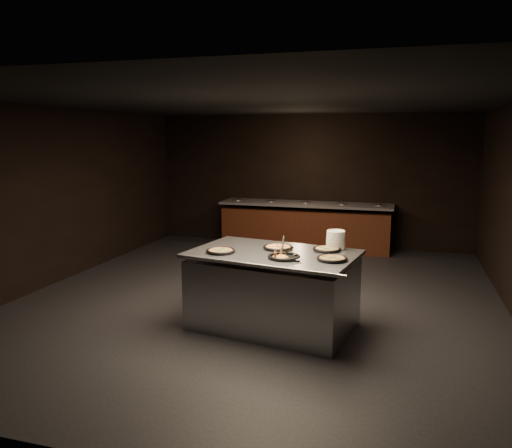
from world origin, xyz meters
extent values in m
cube|color=black|center=(0.00, 0.00, -0.01)|extent=(7.00, 8.00, 0.01)
cube|color=black|center=(0.00, 0.00, 2.90)|extent=(7.00, 8.00, 0.01)
cube|color=black|center=(0.00, 4.00, 1.45)|extent=(7.00, 0.01, 2.90)
cube|color=black|center=(0.00, -4.00, 1.45)|extent=(7.00, 0.01, 2.90)
cube|color=black|center=(-3.50, 0.00, 1.45)|extent=(0.01, 8.00, 2.90)
cube|color=#4F2612|center=(0.00, 3.58, 0.43)|extent=(3.60, 0.75, 0.85)
cube|color=slate|center=(0.00, 3.58, 0.97)|extent=(3.70, 0.83, 0.05)
cube|color=#39190D|center=(0.00, 3.58, 0.04)|extent=(3.60, 0.69, 0.08)
cylinder|color=silver|center=(-1.55, 3.58, 0.98)|extent=(0.22, 0.22, 0.08)
cylinder|color=#4C6F2C|center=(-1.55, 3.58, 1.00)|extent=(0.19, 0.19, 0.02)
cylinder|color=black|center=(-1.52, 3.56, 1.09)|extent=(0.04, 0.10, 0.19)
cylinder|color=silver|center=(-0.78, 3.58, 0.98)|extent=(0.22, 0.22, 0.08)
cylinder|color=#4C6F2C|center=(-0.78, 3.58, 1.00)|extent=(0.19, 0.19, 0.02)
cylinder|color=black|center=(-0.74, 3.56, 1.09)|extent=(0.04, 0.10, 0.19)
cylinder|color=silver|center=(0.00, 3.58, 0.98)|extent=(0.22, 0.22, 0.08)
cylinder|color=#4C6F2C|center=(0.00, 3.58, 1.00)|extent=(0.19, 0.19, 0.02)
cylinder|color=black|center=(0.03, 3.56, 1.09)|extent=(0.04, 0.10, 0.19)
cylinder|color=silver|center=(0.78, 3.58, 0.98)|extent=(0.22, 0.22, 0.08)
cylinder|color=#4C6F2C|center=(0.78, 3.58, 1.00)|extent=(0.19, 0.19, 0.02)
cylinder|color=black|center=(0.81, 3.56, 1.09)|extent=(0.04, 0.10, 0.19)
cylinder|color=silver|center=(1.55, 3.58, 0.98)|extent=(0.22, 0.22, 0.08)
cylinder|color=#4C6F2C|center=(1.55, 3.58, 1.00)|extent=(0.19, 0.19, 0.02)
cylinder|color=black|center=(1.58, 3.56, 1.09)|extent=(0.04, 0.10, 0.19)
cube|color=silver|center=(0.47, -1.04, 0.44)|extent=(2.13, 1.50, 0.88)
cube|color=silver|center=(0.47, -1.04, 0.96)|extent=(2.23, 1.60, 0.04)
cylinder|color=silver|center=(0.47, -1.68, 0.96)|extent=(2.02, 0.38, 0.04)
cylinder|color=white|center=(1.20, -0.63, 1.10)|extent=(0.24, 0.24, 0.24)
cylinder|color=black|center=(-0.16, -1.25, 0.99)|extent=(0.34, 0.34, 0.01)
torus|color=black|center=(-0.16, -1.25, 1.00)|extent=(0.37, 0.37, 0.04)
torus|color=brown|center=(-0.16, -1.25, 1.01)|extent=(0.31, 0.31, 0.03)
cylinder|color=tan|center=(-0.16, -1.25, 1.00)|extent=(0.26, 0.26, 0.02)
cube|color=black|center=(-0.16, -1.25, 1.01)|extent=(0.02, 0.26, 0.00)
cube|color=black|center=(-0.16, -1.25, 1.01)|extent=(0.26, 0.02, 0.00)
cylinder|color=black|center=(0.49, -0.84, 0.99)|extent=(0.37, 0.37, 0.01)
torus|color=black|center=(0.49, -0.84, 1.00)|extent=(0.39, 0.39, 0.04)
torus|color=brown|center=(0.49, -0.84, 1.01)|extent=(0.33, 0.33, 0.03)
cylinder|color=#D69A4D|center=(0.49, -0.84, 1.00)|extent=(0.29, 0.29, 0.02)
cube|color=black|center=(0.49, -0.84, 1.01)|extent=(0.12, 0.26, 0.00)
cube|color=black|center=(0.49, -0.84, 1.01)|extent=(0.26, 0.12, 0.00)
cylinder|color=black|center=(1.11, -0.77, 0.99)|extent=(0.33, 0.33, 0.01)
torus|color=black|center=(1.11, -0.77, 1.00)|extent=(0.36, 0.36, 0.04)
torus|color=brown|center=(1.11, -0.77, 1.01)|extent=(0.30, 0.30, 0.03)
cylinder|color=tan|center=(1.11, -0.77, 1.00)|extent=(0.25, 0.25, 0.02)
cube|color=black|center=(1.11, -0.77, 1.01)|extent=(0.23, 0.13, 0.00)
cube|color=black|center=(1.11, -0.77, 1.01)|extent=(0.13, 0.23, 0.00)
cylinder|color=black|center=(0.68, -1.31, 0.99)|extent=(0.37, 0.37, 0.01)
torus|color=black|center=(0.68, -1.31, 1.00)|extent=(0.39, 0.39, 0.04)
cylinder|color=black|center=(1.24, -1.25, 0.99)|extent=(0.34, 0.34, 0.01)
torus|color=black|center=(1.24, -1.25, 1.00)|extent=(0.36, 0.36, 0.04)
torus|color=brown|center=(1.24, -1.25, 1.01)|extent=(0.30, 0.30, 0.03)
cylinder|color=tan|center=(1.24, -1.25, 1.00)|extent=(0.26, 0.26, 0.02)
cube|color=black|center=(1.24, -1.25, 1.01)|extent=(0.09, 0.25, 0.00)
cube|color=black|center=(1.24, -1.25, 1.01)|extent=(0.25, 0.09, 0.00)
cube|color=silver|center=(0.53, -0.77, 1.00)|extent=(0.13, 0.14, 0.00)
cylinder|color=black|center=(0.57, -0.94, 1.09)|extent=(0.06, 0.22, 0.14)
cylinder|color=silver|center=(0.55, -0.86, 1.04)|extent=(0.03, 0.11, 0.09)
cube|color=silver|center=(0.85, -1.40, 1.00)|extent=(0.14, 0.13, 0.00)
cylinder|color=black|center=(0.73, -1.30, 1.08)|extent=(0.15, 0.15, 0.13)
cylinder|color=silver|center=(0.79, -1.35, 1.03)|extent=(0.08, 0.08, 0.08)
camera|label=1|loc=(2.00, -6.96, 2.42)|focal=35.00mm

